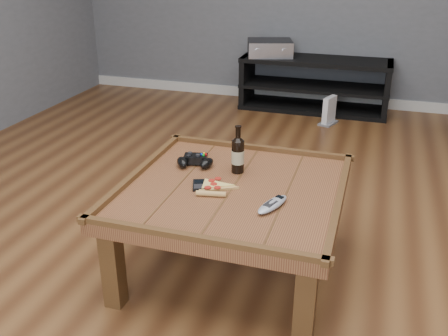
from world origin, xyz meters
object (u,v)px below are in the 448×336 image
(pizza_slice, at_px, (213,187))
(game_console, at_px, (329,112))
(remote_control, at_px, (273,204))
(av_receiver, at_px, (270,48))
(coffee_table, at_px, (233,198))
(media_console, at_px, (314,85))
(game_controller, at_px, (195,161))
(beer_bottle, at_px, (238,154))
(smartphone, at_px, (199,185))

(pizza_slice, height_order, game_console, pizza_slice)
(remote_control, distance_m, av_receiver, 2.96)
(coffee_table, distance_m, pizza_slice, 0.12)
(media_console, height_order, pizza_slice, media_console)
(game_controller, height_order, av_receiver, av_receiver)
(beer_bottle, relative_size, smartphone, 1.99)
(pizza_slice, relative_size, smartphone, 2.19)
(coffee_table, bearing_deg, game_controller, 145.29)
(media_console, xyz_separation_m, smartphone, (-0.15, -2.79, 0.21))
(pizza_slice, xyz_separation_m, remote_control, (0.30, -0.09, 0.01))
(media_console, height_order, av_receiver, av_receiver)
(media_console, bearing_deg, coffee_table, -90.00)
(coffee_table, xyz_separation_m, remote_control, (0.22, -0.14, 0.07))
(av_receiver, bearing_deg, game_controller, -102.74)
(remote_control, xyz_separation_m, av_receiver, (-0.67, 2.88, 0.11))
(remote_control, relative_size, game_console, 0.85)
(game_console, bearing_deg, beer_bottle, -76.65)
(media_console, bearing_deg, smartphone, -93.13)
(beer_bottle, bearing_deg, game_controller, 177.96)
(remote_control, bearing_deg, coffee_table, 167.98)
(smartphone, bearing_deg, remote_control, -34.09)
(remote_control, bearing_deg, pizza_slice, -177.03)
(coffee_table, distance_m, game_controller, 0.32)
(game_console, bearing_deg, media_console, 136.04)
(pizza_slice, bearing_deg, game_console, 72.61)
(beer_bottle, bearing_deg, media_console, 89.42)
(beer_bottle, height_order, smartphone, beer_bottle)
(pizza_slice, xyz_separation_m, smartphone, (-0.07, 0.00, -0.00))
(coffee_table, distance_m, game_console, 2.38)
(coffee_table, distance_m, smartphone, 0.17)
(game_controller, relative_size, smartphone, 1.70)
(coffee_table, distance_m, av_receiver, 2.79)
(game_controller, bearing_deg, pizza_slice, -64.01)
(smartphone, relative_size, av_receiver, 0.24)
(smartphone, xyz_separation_m, game_console, (0.35, 2.40, -0.34))
(coffee_table, bearing_deg, remote_control, -32.53)
(media_console, xyz_separation_m, beer_bottle, (-0.03, -2.58, 0.30))
(remote_control, distance_m, game_console, 2.52)
(media_console, distance_m, av_receiver, 0.55)
(pizza_slice, distance_m, smartphone, 0.07)
(beer_bottle, height_order, pizza_slice, beer_bottle)
(coffee_table, xyz_separation_m, game_console, (0.20, 2.36, -0.28))
(beer_bottle, distance_m, game_console, 2.24)
(media_console, xyz_separation_m, av_receiver, (-0.45, -0.01, 0.33))
(game_controller, distance_m, pizza_slice, 0.28)
(game_controller, relative_size, remote_control, 0.96)
(beer_bottle, xyz_separation_m, remote_control, (0.24, -0.31, -0.08))
(beer_bottle, distance_m, pizza_slice, 0.24)
(pizza_slice, xyz_separation_m, game_console, (0.28, 2.40, -0.34))
(av_receiver, bearing_deg, media_console, -16.40)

